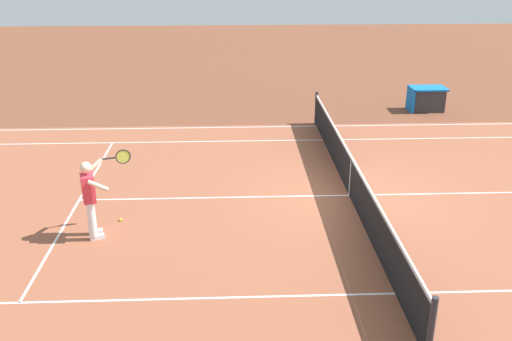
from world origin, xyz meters
The scene contains 7 objects.
ground_plane centered at (0.00, 0.00, 0.00)m, with size 60.00×60.00×0.00m, color brown.
court_slab centered at (0.00, 0.00, 0.00)m, with size 24.20×11.40×0.00m, color #935138.
court_line_markings centered at (0.00, 0.00, 0.00)m, with size 23.85×11.05×0.01m.
tennis_net centered at (0.00, 0.00, 0.49)m, with size 0.10×11.70×1.08m.
tennis_player_near centered at (5.63, 1.81, 0.93)m, with size 0.96×0.89×1.70m.
tennis_ball centered at (5.23, 1.12, 0.03)m, with size 0.07×0.07×0.07m, color #CCE01E.
equipment_cart_tarped centered at (-4.14, -7.20, 0.44)m, with size 1.25×0.84×0.85m.
Camera 1 is at (2.76, 12.35, 5.65)m, focal length 40.12 mm.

